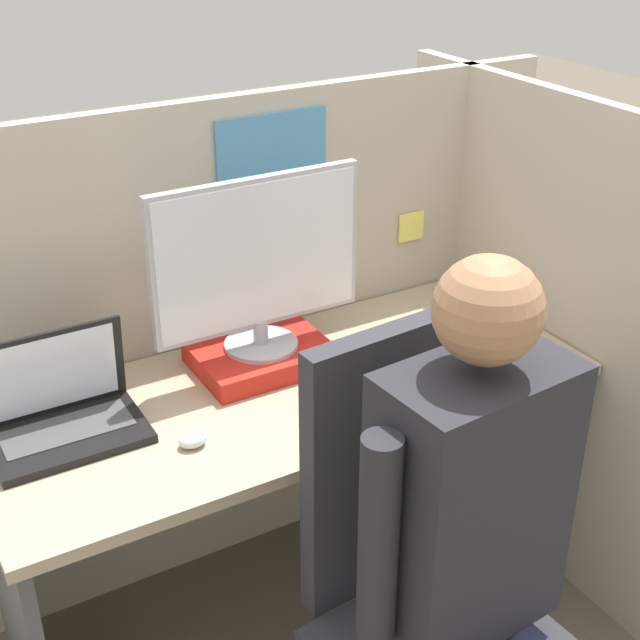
% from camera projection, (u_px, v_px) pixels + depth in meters
% --- Properties ---
extents(cubicle_panel_back, '(1.97, 0.05, 1.35)m').
position_uv_depth(cubicle_panel_back, '(231.00, 344.00, 2.42)').
color(cubicle_panel_back, '#B7AD99').
rests_on(cubicle_panel_back, ground).
extents(cubicle_panel_right, '(0.04, 1.23, 1.35)m').
position_uv_depth(cubicle_panel_right, '(541.00, 338.00, 2.46)').
color(cubicle_panel_right, '#B7AD99').
rests_on(cubicle_panel_right, ground).
extents(desk, '(1.47, 0.61, 0.72)m').
position_uv_depth(desk, '(289.00, 446.00, 2.23)').
color(desk, tan).
rests_on(desk, ground).
extents(paper_box, '(0.33, 0.25, 0.05)m').
position_uv_depth(paper_box, '(261.00, 356.00, 2.23)').
color(paper_box, red).
rests_on(paper_box, desk).
extents(monitor, '(0.54, 0.18, 0.44)m').
position_uv_depth(monitor, '(258.00, 261.00, 2.11)').
color(monitor, '#B2B2B7').
rests_on(monitor, paper_box).
extents(laptop, '(0.33, 0.21, 0.23)m').
position_uv_depth(laptop, '(63.00, 416.00, 1.95)').
color(laptop, black).
rests_on(laptop, desk).
extents(mouse, '(0.06, 0.05, 0.03)m').
position_uv_depth(mouse, '(192.00, 440.00, 1.93)').
color(mouse, silver).
rests_on(mouse, desk).
extents(stapler, '(0.04, 0.12, 0.04)m').
position_uv_depth(stapler, '(496.00, 307.00, 2.48)').
color(stapler, '#A31919').
rests_on(stapler, desk).
extents(carrot_toy, '(0.04, 0.13, 0.04)m').
position_uv_depth(carrot_toy, '(433.00, 386.00, 2.12)').
color(carrot_toy, orange).
rests_on(carrot_toy, desk).
extents(office_chair, '(0.53, 0.57, 1.07)m').
position_uv_depth(office_chair, '(427.00, 587.00, 1.82)').
color(office_chair, '#2D2D33').
rests_on(office_chair, ground).
extents(person, '(0.48, 0.44, 1.31)m').
position_uv_depth(person, '(482.00, 555.00, 1.59)').
color(person, '#282D4C').
rests_on(person, ground).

